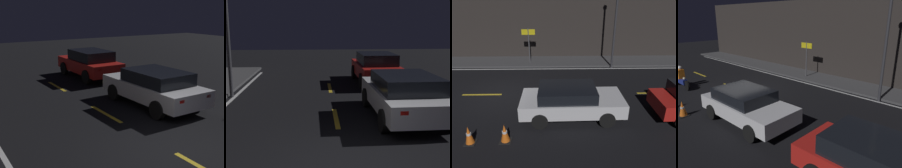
# 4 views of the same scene
# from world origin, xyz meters

# --- Properties ---
(ground_plane) EXTENTS (56.00, 56.00, 0.00)m
(ground_plane) POSITION_xyz_m (0.00, 0.00, 0.00)
(ground_plane) COLOR black
(raised_curb) EXTENTS (28.00, 2.32, 0.11)m
(raised_curb) POSITION_xyz_m (0.00, 5.17, 0.06)
(raised_curb) COLOR #424244
(raised_curb) RESTS_ON ground
(building_front) EXTENTS (28.00, 0.30, 5.36)m
(building_front) POSITION_xyz_m (0.00, 6.48, 2.68)
(building_front) COLOR #2D2826
(building_front) RESTS_ON ground
(lane_dash_b) EXTENTS (2.00, 0.14, 0.01)m
(lane_dash_b) POSITION_xyz_m (-5.50, 0.00, 0.00)
(lane_dash_b) COLOR gold
(lane_dash_b) RESTS_ON ground
(lane_dash_c) EXTENTS (2.00, 0.14, 0.01)m
(lane_dash_c) POSITION_xyz_m (-1.00, 0.00, 0.00)
(lane_dash_c) COLOR gold
(lane_dash_c) RESTS_ON ground
(lane_dash_d) EXTENTS (2.00, 0.14, 0.01)m
(lane_dash_d) POSITION_xyz_m (3.50, 0.00, 0.00)
(lane_dash_d) COLOR gold
(lane_dash_d) RESTS_ON ground
(lane_dash_e) EXTENTS (2.00, 0.14, 0.01)m
(lane_dash_e) POSITION_xyz_m (8.00, 0.00, 0.00)
(lane_dash_e) COLOR gold
(lane_dash_e) RESTS_ON ground
(lane_solid_kerb) EXTENTS (25.20, 0.14, 0.01)m
(lane_solid_kerb) POSITION_xyz_m (0.00, 3.76, 0.00)
(lane_solid_kerb) COLOR silver
(lane_solid_kerb) RESTS_ON ground
(sedan_white) EXTENTS (4.25, 2.05, 1.35)m
(sedan_white) POSITION_xyz_m (3.44, -2.04, 0.73)
(sedan_white) COLOR silver
(sedan_white) RESTS_ON ground
(taxi_red) EXTENTS (4.17, 1.94, 1.44)m
(taxi_red) POSITION_xyz_m (8.94, -2.22, 0.78)
(taxi_red) COLOR red
(taxi_red) RESTS_ON ground
(motorcycle) EXTENTS (2.22, 0.36, 1.36)m
(motorcycle) POSITION_xyz_m (-3.21, -2.17, 0.64)
(motorcycle) COLOR black
(motorcycle) RESTS_ON ground
(traffic_cone_mid) EXTENTS (0.42, 0.42, 0.69)m
(traffic_cone_mid) POSITION_xyz_m (1.04, -3.71, 0.34)
(traffic_cone_mid) COLOR black
(traffic_cone_mid) RESTS_ON ground
(shop_sign) EXTENTS (0.90, 0.08, 2.40)m
(shop_sign) POSITION_xyz_m (0.89, 4.80, 1.80)
(shop_sign) COLOR #4C4C51
(shop_sign) RESTS_ON raised_curb
(street_lamp) EXTENTS (0.28, 0.28, 5.76)m
(street_lamp) POSITION_xyz_m (6.50, 3.86, 3.24)
(street_lamp) COLOR #333338
(street_lamp) RESTS_ON ground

